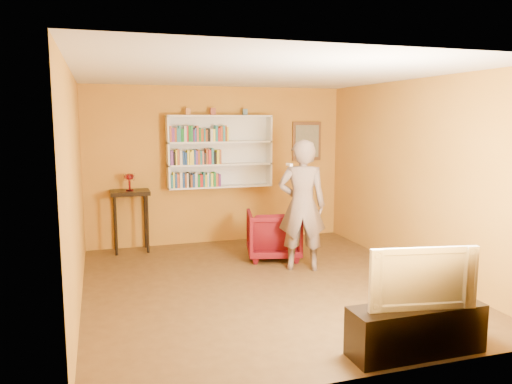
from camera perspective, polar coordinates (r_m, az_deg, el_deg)
room_shell at (r=6.37m, az=0.86°, el=-1.88°), size 5.30×5.80×2.88m
bookshelf at (r=8.61m, az=-4.23°, el=4.63°), size 1.80×0.29×1.23m
books_row_lower at (r=8.46m, az=-6.93°, el=1.36°), size 0.84×0.19×0.26m
books_row_middle at (r=8.42m, az=-6.91°, el=3.95°), size 0.86×0.19×0.27m
books_row_upper at (r=8.41m, az=-6.57°, el=6.55°), size 0.98×0.18×0.27m
ornament_left at (r=8.42m, az=-7.79°, el=9.09°), size 0.08×0.08×0.11m
ornament_centre at (r=8.51m, az=-4.97°, el=9.15°), size 0.09×0.09×0.12m
ornament_right at (r=8.65m, az=-1.29°, el=9.13°), size 0.08×0.08×0.11m
framed_painting at (r=9.17m, az=5.82°, el=5.80°), size 0.55×0.05×0.70m
console_table at (r=8.31m, az=-14.18°, el=-1.02°), size 0.61×0.47×1.01m
ruby_lustre at (r=8.26m, az=-14.27°, el=1.53°), size 0.17×0.17×0.28m
armchair at (r=7.77m, az=2.02°, el=-4.87°), size 0.96×0.98×0.75m
person at (r=7.10m, az=5.28°, el=-1.54°), size 0.79×0.66×1.87m
game_remote at (r=6.70m, az=3.83°, el=3.14°), size 0.04×0.15×0.04m
tv_cabinet at (r=4.97m, az=17.82°, el=-14.74°), size 1.28×0.38×0.46m
television at (r=4.80m, az=18.09°, el=-9.07°), size 1.00×0.30×0.57m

